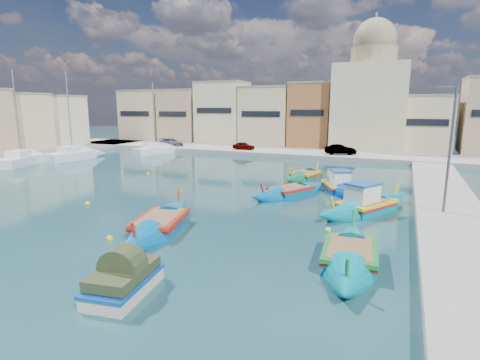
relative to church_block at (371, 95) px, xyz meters
The scene contains 18 objects.
ground 42.08m from the church_block, 104.04° to the right, with size 160.00×160.00×0.00m, color #14333C.
east_quay 41.60m from the church_block, 78.69° to the right, with size 4.00×70.00×0.50m, color gray.
north_quay 15.16m from the church_block, 141.34° to the right, with size 80.00×8.00×0.60m, color gray.
north_townhouses 4.81m from the church_block, 169.17° to the right, with size 83.20×7.87×10.19m.
church_block is the anchor object (origin of this frame).
quay_street_lamp 35.04m from the church_block, 77.65° to the right, with size 1.18×0.16×8.00m.
parked_cars 20.44m from the church_block, 150.22° to the right, with size 30.24×2.46×1.28m.
luzzu_turquoise_cabin 35.07m from the church_block, 84.88° to the right, with size 6.57×9.38×3.08m.
luzzu_blue_cabin 29.70m from the church_block, 89.34° to the right, with size 5.12×7.77×2.74m.
luzzu_cyan_mid 32.82m from the church_block, 94.96° to the right, with size 5.57×8.20×2.44m.
luzzu_green 26.03m from the church_block, 97.92° to the right, with size 3.48×7.46×2.28m.
luzzu_blue_south 43.80m from the church_block, 99.59° to the right, with size 4.62×9.84×2.77m.
luzzu_cyan_south 43.76m from the church_block, 85.74° to the right, with size 2.97×8.82×2.69m.
tender_near 49.84m from the church_block, 94.73° to the right, with size 2.25×3.47×1.59m.
yacht_north 31.59m from the church_block, 153.76° to the right, with size 4.67×8.45×10.87m.
yacht_midnorth 41.37m from the church_block, 146.08° to the right, with size 3.54×8.69×11.99m.
yacht_mid 46.76m from the church_block, 142.36° to the right, with size 5.77×9.58×11.76m.
mooring_buoys 36.68m from the church_block, 104.87° to the right, with size 20.17×25.11×0.36m.
Camera 1 is at (15.01, -19.01, 6.86)m, focal length 28.00 mm.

